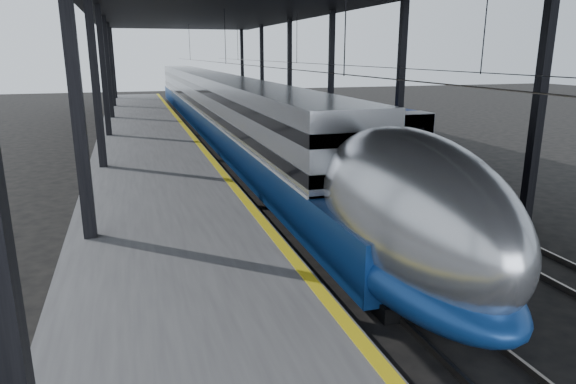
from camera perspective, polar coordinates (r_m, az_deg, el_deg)
name	(u,v)px	position (r m, az deg, el deg)	size (l,w,h in m)	color
ground	(343,321)	(12.60, 6.11, -14.06)	(160.00, 160.00, 0.00)	black
platform	(150,155)	(30.60, -15.09, 4.03)	(6.00, 80.00, 1.00)	#4C4C4F
yellow_strip	(198,144)	(30.73, -9.92, 5.33)	(0.30, 80.00, 0.01)	yellow
rails	(283,154)	(31.95, -0.54, 4.24)	(6.52, 80.00, 0.16)	slate
tgv_train	(219,109)	(39.09, -7.65, 9.15)	(3.17, 65.20, 4.54)	#AAACB1
second_train	(257,101)	(48.43, -3.45, 10.04)	(2.62, 56.05, 3.60)	navy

